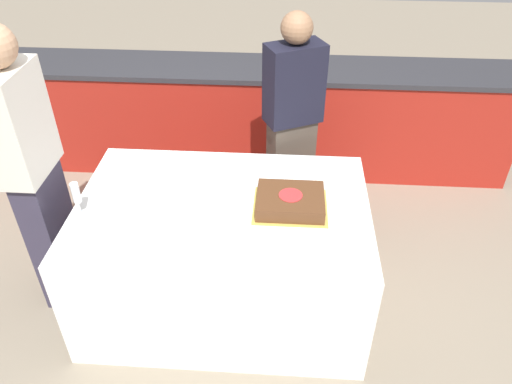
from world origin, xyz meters
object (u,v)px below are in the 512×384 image
Objects in this scene: plate_stack at (199,207)px; person_cutting_cake at (292,128)px; cake at (290,201)px; wine_glass at (76,194)px; person_seated_left at (34,174)px.

person_cutting_cake is (0.50, 0.86, 0.03)m from plate_stack.
wine_glass reaches higher than cake.
person_cutting_cake is at bearing 59.98° from plate_stack.
person_seated_left is (-0.28, 0.13, 0.03)m from wine_glass.
plate_stack reaches higher than cake.
plate_stack is (-0.50, -0.09, 0.00)m from cake.
cake is 2.03× the size of wine_glass.
plate_stack is 1.14× the size of wine_glass.
cake is 0.23× the size of person_seated_left.
plate_stack is 0.99m from person_cutting_cake.
cake is 0.50m from plate_stack.
person_seated_left is (-1.43, -0.01, 0.12)m from cake.
person_cutting_cake reaches higher than cake.
cake is 1.78× the size of plate_stack.
person_cutting_cake is at bearing -61.53° from person_seated_left.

